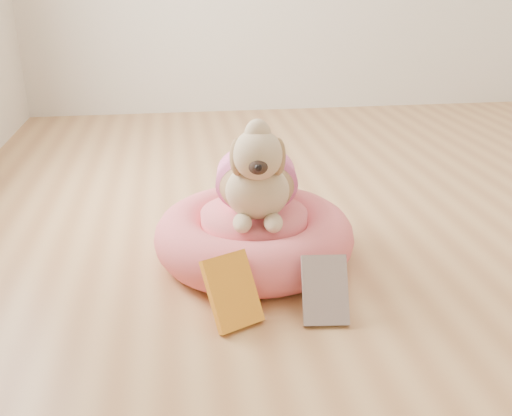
{
  "coord_description": "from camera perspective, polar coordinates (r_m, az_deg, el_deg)",
  "views": [
    {
      "loc": [
        -0.93,
        -2.17,
        1.0
      ],
      "look_at": [
        -0.66,
        -0.3,
        0.23
      ],
      "focal_mm": 40.0,
      "sensor_mm": 36.0,
      "label": 1
    }
  ],
  "objects": [
    {
      "name": "dog",
      "position": [
        2.03,
        0.07,
        4.73
      ],
      "size": [
        0.42,
        0.57,
        0.38
      ],
      "primitive_type": null,
      "rotation": [
        0.0,
        0.0,
        -0.12
      ],
      "color": "brown",
      "rests_on": "pet_bed"
    },
    {
      "name": "book_yellow",
      "position": [
        1.76,
        -2.4,
        -8.3
      ],
      "size": [
        0.2,
        0.19,
        0.21
      ],
      "primitive_type": "cube",
      "rotation": [
        -0.54,
        0.0,
        0.43
      ],
      "color": "yellow",
      "rests_on": "floor"
    },
    {
      "name": "pet_bed",
      "position": [
        2.14,
        -0.19,
        -2.8
      ],
      "size": [
        0.74,
        0.74,
        0.19
      ],
      "color": "#F96169",
      "rests_on": "floor"
    },
    {
      "name": "book_white",
      "position": [
        1.79,
        6.92,
        -8.14
      ],
      "size": [
        0.15,
        0.15,
        0.19
      ],
      "primitive_type": "cube",
      "rotation": [
        -0.6,
        0.0,
        -0.1
      ],
      "color": "white",
      "rests_on": "floor"
    },
    {
      "name": "floor",
      "position": [
        2.56,
        13.64,
        -1.27
      ],
      "size": [
        4.5,
        4.5,
        0.0
      ],
      "primitive_type": "plane",
      "color": "#B57D4B",
      "rests_on": "ground"
    }
  ]
}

